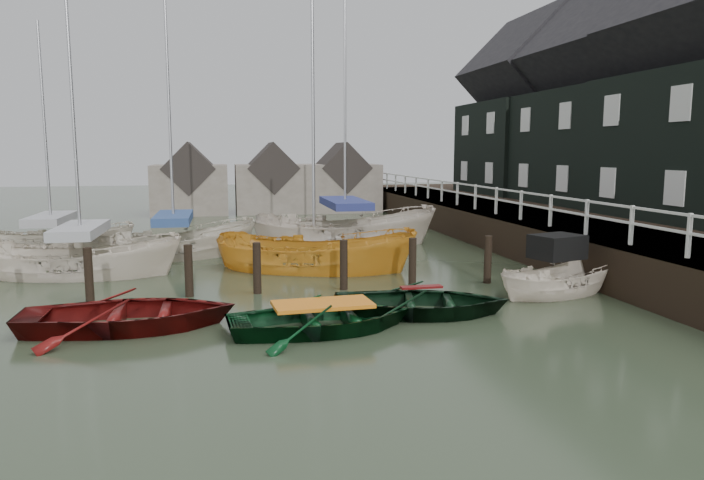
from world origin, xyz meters
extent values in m
plane|color=#293320|center=(0.00, 0.00, 0.00)|extent=(120.00, 120.00, 0.00)
cube|color=black|center=(9.50, 10.00, 1.40)|extent=(3.00, 32.00, 0.20)
cube|color=silver|center=(8.00, 10.00, 2.45)|extent=(0.06, 32.00, 0.06)
cube|color=silver|center=(8.00, 10.00, 2.05)|extent=(0.06, 32.00, 0.06)
cube|color=black|center=(15.00, 10.00, 0.00)|extent=(14.00, 38.00, 1.50)
cube|color=black|center=(15.00, 12.00, 4.00)|extent=(6.00, 7.00, 5.00)
cube|color=black|center=(15.00, 12.00, 8.25)|extent=(6.11, 7.14, 6.11)
cube|color=black|center=(15.00, 19.00, 4.00)|extent=(6.40, 7.00, 5.00)
cube|color=black|center=(15.00, 19.00, 8.25)|extent=(6.52, 7.14, 6.52)
cylinder|color=black|center=(-5.50, 3.00, 0.50)|extent=(0.22, 0.22, 1.80)
cylinder|color=black|center=(-3.00, 3.00, 0.50)|extent=(0.22, 0.22, 1.80)
cylinder|color=black|center=(-1.20, 3.00, 0.50)|extent=(0.22, 0.22, 1.80)
cylinder|color=black|center=(1.20, 3.00, 0.50)|extent=(0.22, 0.22, 1.80)
cylinder|color=black|center=(3.20, 3.00, 0.50)|extent=(0.22, 0.22, 1.80)
cylinder|color=black|center=(5.50, 3.00, 0.50)|extent=(0.22, 0.22, 1.80)
cube|color=#665B51|center=(-4.00, 26.00, 1.50)|extent=(4.50, 4.00, 3.00)
cube|color=#282321|center=(-4.00, 26.00, 2.80)|extent=(3.18, 4.08, 3.18)
cube|color=#665B51|center=(1.00, 26.00, 1.50)|extent=(4.50, 4.00, 3.00)
cube|color=#282321|center=(1.00, 26.00, 2.80)|extent=(3.18, 4.08, 3.18)
cube|color=#665B51|center=(5.50, 26.00, 1.50)|extent=(4.50, 4.00, 3.00)
cube|color=#282321|center=(5.50, 26.00, 2.80)|extent=(3.18, 4.08, 3.18)
imported|color=#560D0C|center=(-4.13, 0.11, 0.00)|extent=(4.58, 3.28, 0.94)
imported|color=black|center=(-0.02, -0.93, 0.00)|extent=(4.26, 3.19, 0.84)
imported|color=black|center=(2.49, -0.02, 0.00)|extent=(4.73, 3.85, 0.86)
imported|color=beige|center=(6.80, 1.23, 0.00)|extent=(4.21, 2.56, 1.53)
cube|color=black|center=(6.80, 1.43, 1.28)|extent=(1.53, 1.33, 0.65)
imported|color=beige|center=(-6.40, 6.59, 0.00)|extent=(6.44, 3.21, 2.38)
cylinder|color=#B2B2B7|center=(-6.40, 6.59, 5.55)|extent=(0.10, 0.10, 8.48)
cube|color=#9B9CA0|center=(-6.40, 6.59, 1.43)|extent=(3.54, 1.73, 0.30)
imported|color=beige|center=(-3.83, 9.53, 0.00)|extent=(6.62, 3.96, 2.40)
cylinder|color=#B2B2B7|center=(-3.83, 9.53, 5.63)|extent=(0.10, 0.10, 8.63)
cube|color=navy|center=(-3.83, 9.53, 1.44)|extent=(3.63, 2.14, 0.30)
imported|color=orange|center=(0.82, 6.11, 0.00)|extent=(7.17, 4.90, 2.59)
cylinder|color=#B2B2B7|center=(0.82, 6.11, 5.04)|extent=(0.10, 0.10, 7.22)
imported|color=beige|center=(2.86, 11.31, 0.00)|extent=(7.85, 3.70, 2.93)
cylinder|color=#B2B2B7|center=(2.86, 11.31, 6.36)|extent=(0.10, 0.10, 9.50)
cube|color=navy|center=(2.86, 11.31, 1.73)|extent=(4.31, 1.98, 0.30)
imported|color=beige|center=(-8.24, 10.61, 0.00)|extent=(6.25, 3.11, 2.31)
cylinder|color=#B2B2B7|center=(-8.24, 10.61, 4.83)|extent=(0.10, 0.10, 7.11)
cube|color=#96979C|center=(-8.24, 10.61, 1.39)|extent=(3.43, 1.67, 0.30)
camera|label=1|loc=(-2.05, -13.90, 3.86)|focal=32.00mm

